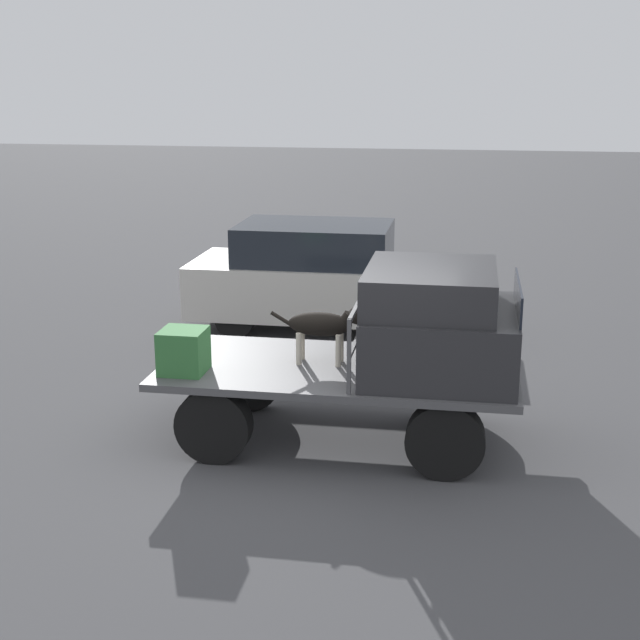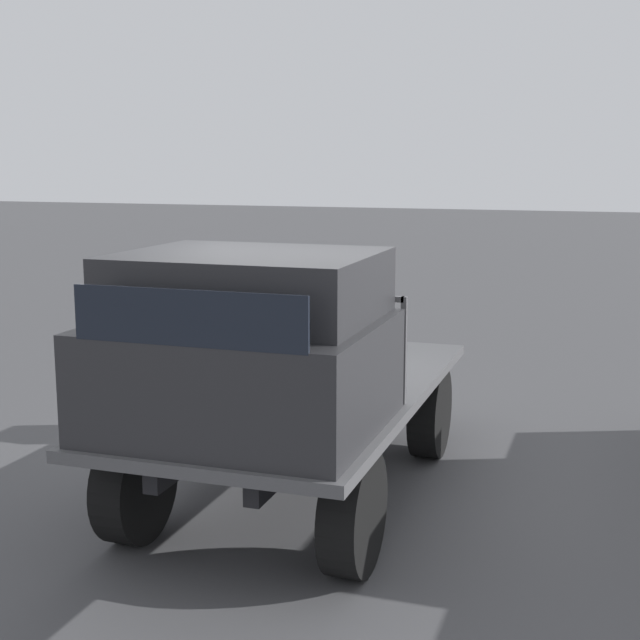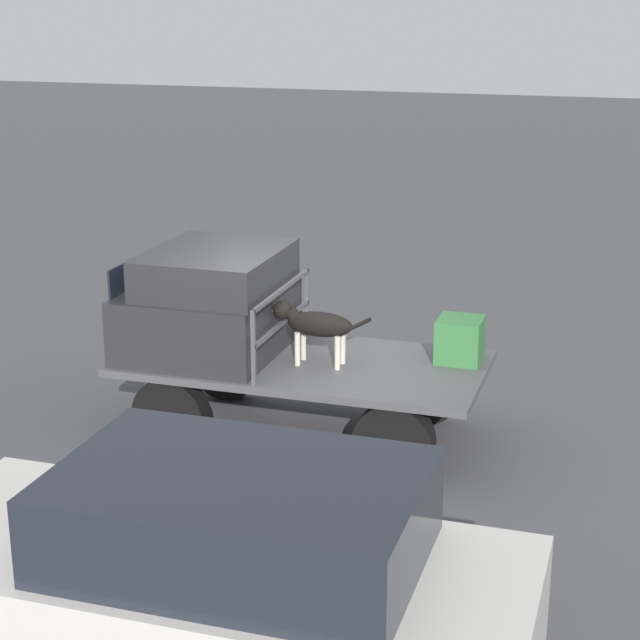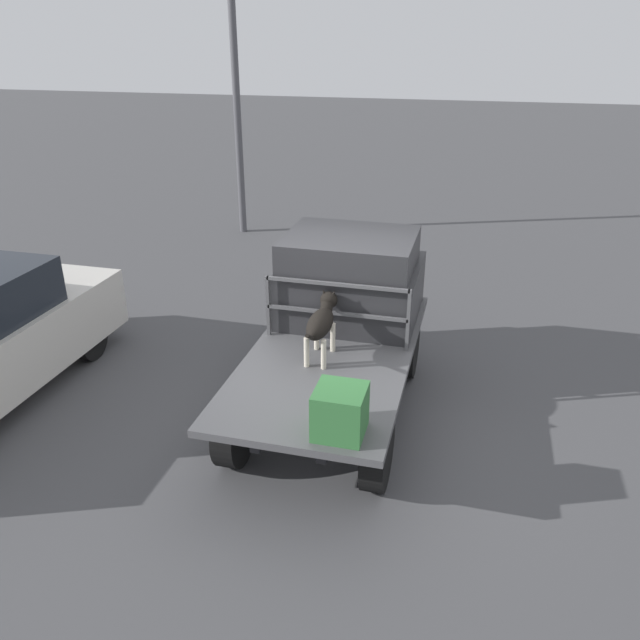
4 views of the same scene
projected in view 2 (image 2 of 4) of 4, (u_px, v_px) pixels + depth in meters
ground_plane at (301, 492)px, 6.93m from camera, size 80.00×80.00×0.00m
flatbed_truck at (301, 417)px, 6.83m from camera, size 3.82×1.85×0.85m
truck_cab at (246, 345)px, 5.71m from camera, size 1.56×1.73×1.12m
truck_headboard at (290, 326)px, 6.48m from camera, size 0.04×1.73×0.77m
dog at (317, 327)px, 6.81m from camera, size 1.10×0.26×0.69m
cargo_crate at (311, 319)px, 8.36m from camera, size 0.46×0.46×0.46m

